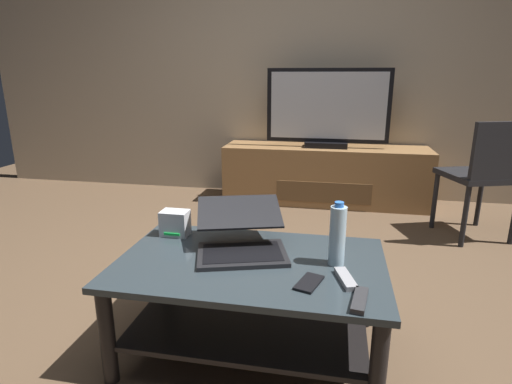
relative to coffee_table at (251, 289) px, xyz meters
name	(u,v)px	position (x,y,z in m)	size (l,w,h in m)	color
ground_plane	(241,305)	(-0.12, 0.34, -0.30)	(7.68, 7.68, 0.00)	brown
back_wall	(293,49)	(-0.12, 2.60, 1.10)	(6.40, 0.12, 2.80)	#B2A38C
coffee_table	(251,289)	(0.00, 0.00, 0.00)	(1.10, 0.68, 0.43)	#2D383D
media_cabinet	(325,175)	(0.24, 2.28, -0.03)	(1.86, 0.48, 0.53)	olive
television	(328,110)	(0.24, 2.25, 0.57)	(1.09, 0.20, 0.69)	black
dining_chair	(485,172)	(1.37, 1.56, 0.21)	(0.56, 0.56, 0.87)	black
laptop	(241,236)	(-0.06, 0.10, 0.20)	(0.48, 0.51, 0.18)	black
router_box	(175,223)	(-0.41, 0.21, 0.19)	(0.13, 0.09, 0.12)	silver
water_bottle_near	(337,235)	(0.35, 0.03, 0.26)	(0.06, 0.06, 0.26)	silver
cell_phone	(309,283)	(0.25, -0.15, 0.14)	(0.07, 0.14, 0.01)	black
tv_remote	(346,279)	(0.38, -0.11, 0.14)	(0.04, 0.16, 0.02)	#99999E
soundbar_remote	(360,300)	(0.43, -0.25, 0.14)	(0.04, 0.16, 0.02)	#2D2D30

